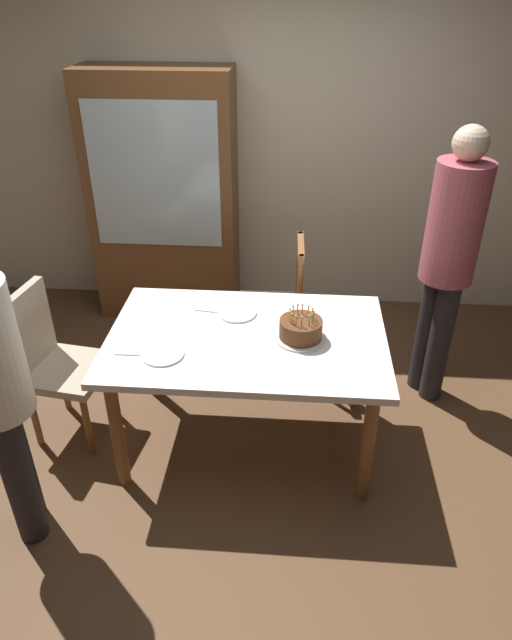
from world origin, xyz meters
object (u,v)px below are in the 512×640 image
object	(u,v)px
dining_table	(247,349)
chair_upholstered	(52,357)
china_cabinet	(164,200)
plate_far_side	(237,313)
plate_near_celebrant	(163,354)
chair_spindle_back	(274,308)
person_guest	(449,255)
birthday_cake	(301,330)

from	to	relation	value
dining_table	chair_upholstered	size ratio (longest dim) A/B	1.59
dining_table	china_cabinet	world-z (taller)	china_cabinet
plate_far_side	chair_upholstered	xyz separation A→B (m)	(-1.07, -0.20, -0.23)
dining_table	plate_near_celebrant	distance (m)	0.48
plate_near_celebrant	china_cabinet	distance (m)	1.83
chair_spindle_back	person_guest	xyz separation A→B (m)	(1.05, -0.23, 0.55)
plate_far_side	plate_near_celebrant	bearing A→B (deg)	-127.50
china_cabinet	plate_far_side	bearing A→B (deg)	-62.23
person_guest	plate_far_side	bearing A→B (deg)	-163.82
plate_near_celebrant	person_guest	xyz separation A→B (m)	(1.57, 0.80, 0.25)
dining_table	plate_near_celebrant	world-z (taller)	plate_near_celebrant
person_guest	china_cabinet	bearing A→B (deg)	153.19
plate_near_celebrant	plate_far_side	xyz separation A→B (m)	(0.34, 0.44, 0.00)
chair_spindle_back	dining_table	bearing A→B (deg)	-97.65
plate_near_celebrant	chair_upholstered	xyz separation A→B (m)	(-0.73, 0.24, -0.23)
plate_near_celebrant	chair_spindle_back	distance (m)	1.20
birthday_cake	person_guest	world-z (taller)	person_guest
dining_table	plate_far_side	xyz separation A→B (m)	(-0.08, 0.22, 0.10)
plate_far_side	person_guest	xyz separation A→B (m)	(1.23, 0.36, 0.25)
birthday_cake	chair_spindle_back	size ratio (longest dim) A/B	0.29
plate_near_celebrant	chair_spindle_back	world-z (taller)	chair_spindle_back
plate_far_side	chair_spindle_back	size ratio (longest dim) A/B	0.23
birthday_cake	china_cabinet	bearing A→B (deg)	124.33
birthday_cake	plate_far_side	distance (m)	0.44
person_guest	plate_near_celebrant	bearing A→B (deg)	-153.00
china_cabinet	plate_near_celebrant	bearing A→B (deg)	-78.46
plate_near_celebrant	chair_upholstered	size ratio (longest dim) A/B	0.23
dining_table	chair_spindle_back	bearing A→B (deg)	82.35
chair_spindle_back	birthday_cake	bearing A→B (deg)	-77.57
chair_upholstered	person_guest	bearing A→B (deg)	13.59
chair_spindle_back	plate_near_celebrant	bearing A→B (deg)	-116.89
dining_table	plate_near_celebrant	size ratio (longest dim) A/B	6.87
birthday_cake	dining_table	bearing A→B (deg)	178.19
plate_near_celebrant	chair_spindle_back	size ratio (longest dim) A/B	0.23
person_guest	birthday_cake	bearing A→B (deg)	-145.79
dining_table	person_guest	distance (m)	1.34
plate_far_side	chair_spindle_back	distance (m)	0.69
plate_near_celebrant	plate_far_side	bearing A→B (deg)	52.50
dining_table	chair_spindle_back	xyz separation A→B (m)	(0.11, 0.81, -0.21)
dining_table	china_cabinet	bearing A→B (deg)	116.58
plate_near_celebrant	chair_upholstered	bearing A→B (deg)	161.43
dining_table	birthday_cake	world-z (taller)	birthday_cake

